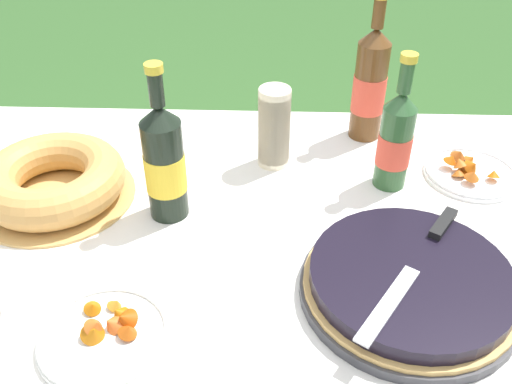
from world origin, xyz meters
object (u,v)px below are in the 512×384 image
object	(u,v)px
berry_tart	(409,283)
cider_bottle_green	(395,140)
cup_stack	(274,127)
cider_bottle_amber	(370,85)
juice_bottle_red	(164,162)
serving_knife	(420,259)
snack_plate_right	(470,172)
bundt_cake	(53,180)
snack_plate_left	(105,334)

from	to	relation	value
berry_tart	cider_bottle_green	distance (m)	0.35
berry_tart	cup_stack	distance (m)	0.48
cider_bottle_amber	juice_bottle_red	size ratio (longest dim) A/B	1.09
serving_knife	snack_plate_right	xyz separation A→B (m)	(0.19, 0.35, -0.05)
bundt_cake	cider_bottle_green	xyz separation A→B (m)	(0.72, 0.08, 0.07)
berry_tart	snack_plate_left	distance (m)	0.51
serving_knife	snack_plate_right	size ratio (longest dim) A/B	1.57
serving_knife	snack_plate_left	distance (m)	0.54
juice_bottle_red	snack_plate_left	distance (m)	0.35
bundt_cake	cup_stack	world-z (taller)	cup_stack
cider_bottle_green	snack_plate_right	distance (m)	0.21
snack_plate_left	snack_plate_right	world-z (taller)	snack_plate_right
snack_plate_right	cider_bottle_amber	bearing A→B (deg)	141.32
cup_stack	juice_bottle_red	size ratio (longest dim) A/B	0.58
snack_plate_left	snack_plate_right	xyz separation A→B (m)	(0.70, 0.48, 0.00)
cider_bottle_amber	snack_plate_left	world-z (taller)	cider_bottle_amber
cup_stack	cider_bottle_amber	bearing A→B (deg)	31.00
cup_stack	snack_plate_left	xyz separation A→B (m)	(-0.26, -0.52, -0.08)
snack_plate_right	serving_knife	bearing A→B (deg)	-118.58
cup_stack	cider_bottle_green	bearing A→B (deg)	-16.12
bundt_cake	snack_plate_right	size ratio (longest dim) A/B	1.60
bundt_cake	cider_bottle_amber	distance (m)	0.75
cider_bottle_amber	cup_stack	bearing A→B (deg)	-149.00
cider_bottle_green	snack_plate_right	xyz separation A→B (m)	(0.19, 0.03, -0.10)
berry_tart	juice_bottle_red	bearing A→B (deg)	154.41
serving_knife	bundt_cake	bearing A→B (deg)	-74.67
cider_bottle_amber	juice_bottle_red	xyz separation A→B (m)	(-0.44, -0.33, -0.01)
cider_bottle_green	berry_tart	bearing A→B (deg)	-92.98
berry_tart	cider_bottle_amber	xyz separation A→B (m)	(-0.01, 0.54, 0.11)
serving_knife	cider_bottle_amber	distance (m)	0.53
berry_tart	cider_bottle_amber	size ratio (longest dim) A/B	1.06
juice_bottle_red	snack_plate_right	distance (m)	0.68
berry_tart	juice_bottle_red	world-z (taller)	juice_bottle_red
cup_stack	juice_bottle_red	bearing A→B (deg)	-137.41
berry_tart	snack_plate_left	world-z (taller)	berry_tart
bundt_cake	juice_bottle_red	xyz separation A→B (m)	(0.25, -0.04, 0.08)
juice_bottle_red	snack_plate_right	world-z (taller)	juice_bottle_red
juice_bottle_red	cider_bottle_amber	bearing A→B (deg)	37.06
cider_bottle_green	serving_knife	bearing A→B (deg)	-90.25
serving_knife	cider_bottle_amber	bearing A→B (deg)	-143.37
serving_knife	bundt_cake	distance (m)	0.75
berry_tart	serving_knife	world-z (taller)	serving_knife
berry_tart	snack_plate_left	bearing A→B (deg)	-167.11
cider_bottle_amber	snack_plate_right	bearing A→B (deg)	-38.68
berry_tart	cider_bottle_green	size ratio (longest dim) A/B	1.24
bundt_cake	cider_bottle_amber	size ratio (longest dim) A/B	0.93
berry_tart	juice_bottle_red	size ratio (longest dim) A/B	1.15
snack_plate_left	serving_knife	bearing A→B (deg)	15.06
cider_bottle_green	juice_bottle_red	xyz separation A→B (m)	(-0.47, -0.12, 0.01)
bundt_cake	snack_plate_right	xyz separation A→B (m)	(0.90, 0.11, -0.03)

